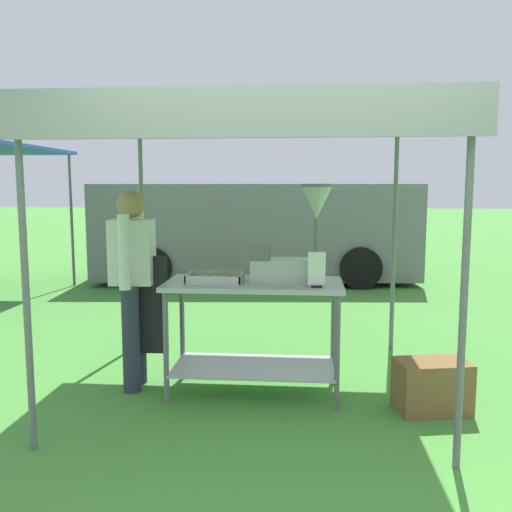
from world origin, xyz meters
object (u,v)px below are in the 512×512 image
at_px(donut_tray, 215,279).
at_px(menu_sign, 317,272).
at_px(vendor, 134,279).
at_px(stall_canopy, 255,126).
at_px(donut_fryer, 294,248).
at_px(van_grey, 255,230).
at_px(supply_crate, 432,386).
at_px(donut_cart, 254,314).

distance_m(donut_tray, menu_sign, 0.80).
xyz_separation_m(donut_tray, vendor, (-0.68, 0.10, -0.02)).
xyz_separation_m(stall_canopy, donut_fryer, (0.31, -0.08, -0.94)).
relative_size(menu_sign, van_grey, 0.05).
distance_m(donut_fryer, van_grey, 5.55).
bearing_deg(vendor, supply_crate, -7.45).
bearing_deg(vendor, stall_canopy, 2.58).
bearing_deg(donut_tray, van_grey, 91.74).
bearing_deg(van_grey, stall_canopy, -85.06).
bearing_deg(supply_crate, menu_sign, 176.68).
height_order(vendor, van_grey, van_grey).
relative_size(stall_canopy, donut_tray, 6.56).
xyz_separation_m(donut_cart, donut_fryer, (0.31, 0.02, 0.52)).
relative_size(stall_canopy, van_grey, 0.50).
relative_size(supply_crate, van_grey, 0.10).
bearing_deg(donut_tray, donut_cart, 9.75).
relative_size(donut_cart, menu_sign, 5.22).
height_order(supply_crate, van_grey, van_grey).
bearing_deg(supply_crate, vendor, 172.55).
relative_size(menu_sign, vendor, 0.16).
xyz_separation_m(stall_canopy, supply_crate, (1.33, -0.35, -1.92)).
xyz_separation_m(stall_canopy, donut_tray, (-0.30, -0.15, -1.18)).
distance_m(supply_crate, van_grey, 6.07).
bearing_deg(donut_tray, vendor, 171.26).
distance_m(donut_cart, vendor, 1.01).
relative_size(donut_tray, supply_crate, 0.75).
xyz_separation_m(donut_cart, menu_sign, (0.48, -0.20, 0.37)).
bearing_deg(donut_fryer, supply_crate, -14.68).
bearing_deg(supply_crate, donut_cart, 169.42).
height_order(menu_sign, vendor, vendor).
distance_m(stall_canopy, donut_tray, 1.23).
height_order(menu_sign, van_grey, van_grey).
bearing_deg(supply_crate, stall_canopy, 165.43).
bearing_deg(stall_canopy, donut_fryer, -14.21).
distance_m(menu_sign, supply_crate, 1.19).
bearing_deg(menu_sign, vendor, 170.18).
relative_size(donut_fryer, supply_crate, 1.34).
relative_size(donut_tray, menu_sign, 1.61).
xyz_separation_m(donut_fryer, supply_crate, (1.02, -0.27, -0.98)).
height_order(donut_cart, vendor, vendor).
xyz_separation_m(vendor, van_grey, (0.51, 5.45, -0.02)).
relative_size(donut_cart, supply_crate, 2.44).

